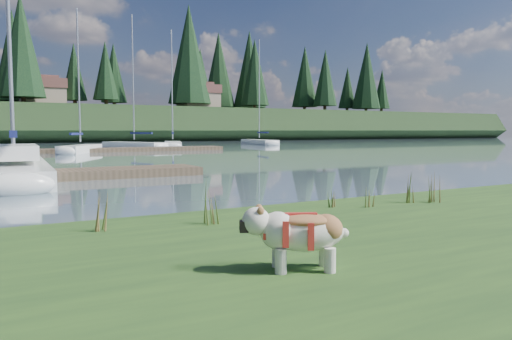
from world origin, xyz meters
TOP-DOWN VIEW (x-y plane):
  - ground at (0.00, 30.00)m, footprint 200.00×200.00m
  - bank at (0.00, -6.00)m, footprint 60.00×9.00m
  - bulldog at (-0.78, -5.14)m, footprint 1.01×0.70m
  - sailboat_main at (-2.14, 10.45)m, footprint 2.62×10.19m
  - dock_far at (2.00, 30.00)m, footprint 26.00×2.20m
  - sailboat_bg_2 at (3.87, 29.90)m, footprint 4.56×6.76m
  - sailboat_bg_3 at (9.35, 37.19)m, footprint 4.78×8.32m
  - sailboat_bg_4 at (13.61, 37.22)m, footprint 3.92×7.65m
  - sailboat_bg_5 at (25.81, 42.02)m, footprint 2.75×8.70m
  - weed_0 at (-0.55, -2.63)m, footprint 0.17×0.14m
  - weed_1 at (1.87, -2.32)m, footprint 0.17×0.14m
  - weed_2 at (3.44, -2.57)m, footprint 0.17×0.14m
  - weed_3 at (-1.93, -2.38)m, footprint 0.17×0.14m
  - weed_4 at (2.44, -2.58)m, footprint 0.17×0.14m
  - weed_5 at (3.82, -2.71)m, footprint 0.17×0.14m
  - mud_lip at (0.00, -1.60)m, footprint 60.00×0.50m
  - conifer_4 at (3.00, 66.00)m, footprint 6.16×6.16m
  - conifer_5 at (15.00, 70.00)m, footprint 3.96×3.96m
  - conifer_6 at (28.00, 68.00)m, footprint 7.04×7.04m
  - conifer_7 at (42.00, 71.00)m, footprint 5.28×5.28m
  - conifer_8 at (55.00, 67.00)m, footprint 4.62×4.62m
  - conifer_9 at (68.00, 70.00)m, footprint 5.94×5.94m
  - house_1 at (6.00, 71.00)m, footprint 6.30×5.30m
  - house_2 at (30.00, 69.00)m, footprint 6.30×5.30m

SIDE VIEW (x-z plane):
  - ground at x=0.00m, z-range 0.00..0.00m
  - mud_lip at x=0.00m, z-range 0.00..0.14m
  - dock_far at x=2.00m, z-range 0.00..0.30m
  - bank at x=0.00m, z-range 0.00..0.35m
  - sailboat_bg_5 at x=25.81m, z-range -5.76..6.40m
  - sailboat_bg_3 at x=9.35m, z-range -5.79..6.43m
  - sailboat_bg_4 at x=13.61m, z-range -5.29..5.94m
  - sailboat_bg_2 at x=3.87m, z-range -4.96..5.62m
  - sailboat_main at x=-2.14m, z-range -6.77..7.61m
  - weed_4 at x=2.44m, z-range 0.32..0.71m
  - weed_1 at x=1.87m, z-range 0.32..0.73m
  - weed_3 at x=-1.93m, z-range 0.31..0.83m
  - weed_2 at x=3.44m, z-range 0.30..0.89m
  - weed_5 at x=3.82m, z-range 0.30..0.92m
  - weed_0 at x=-0.55m, z-range 0.30..0.94m
  - bulldog at x=-0.78m, z-range 0.42..1.02m
  - house_1 at x=6.00m, z-range 4.99..9.64m
  - house_2 at x=30.00m, z-range 4.99..9.64m
  - conifer_5 at x=15.00m, z-range 5.65..16.00m
  - conifer_8 at x=55.00m, z-range 5.62..17.40m
  - conifer_7 at x=42.00m, z-range 5.59..18.79m
  - conifer_9 at x=68.00m, z-range 5.55..20.18m
  - conifer_4 at x=3.00m, z-range 5.54..20.64m
  - conifer_6 at x=28.00m, z-range 5.49..22.49m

